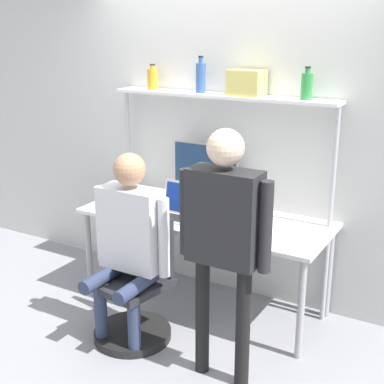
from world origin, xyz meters
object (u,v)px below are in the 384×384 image
at_px(bottle_green, 307,86).
at_px(monitor, 205,171).
at_px(cell_phone, 208,226).
at_px(person_seated, 129,234).
at_px(bottle_blue, 201,77).
at_px(laptop, 179,207).
at_px(bottle_amber, 153,79).
at_px(person_standing, 224,226).
at_px(storage_box, 247,83).
at_px(office_chair, 136,301).

bearing_deg(bottle_green, monitor, -179.92).
height_order(cell_phone, person_seated, person_seated).
bearing_deg(bottle_blue, laptop, -87.64).
xyz_separation_m(bottle_blue, bottle_green, (0.85, 0.00, -0.02)).
distance_m(bottle_amber, bottle_blue, 0.45).
distance_m(person_standing, storage_box, 1.31).
bearing_deg(cell_phone, bottle_amber, 149.87).
xyz_separation_m(cell_phone, bottle_amber, (-0.77, 0.45, 0.99)).
bearing_deg(person_standing, bottle_green, 83.76).
bearing_deg(bottle_amber, bottle_blue, 0.00).
relative_size(office_chair, person_seated, 0.66).
height_order(person_standing, storage_box, storage_box).
distance_m(office_chair, person_seated, 0.53).
distance_m(cell_phone, bottle_green, 1.22).
distance_m(bottle_amber, storage_box, 0.84).
relative_size(office_chair, person_standing, 0.56).
xyz_separation_m(bottle_green, storage_box, (-0.46, 0.00, -0.00)).
relative_size(monitor, person_standing, 0.36).
bearing_deg(person_standing, person_seated, 173.98).
xyz_separation_m(office_chair, person_seated, (-0.01, -0.04, 0.53)).
height_order(laptop, person_seated, person_seated).
relative_size(person_standing, bottle_amber, 7.90).
distance_m(cell_phone, storage_box, 1.10).
height_order(person_seated, person_standing, person_standing).
distance_m(laptop, storage_box, 1.07).
height_order(office_chair, bottle_blue, bottle_blue).
distance_m(monitor, bottle_blue, 0.75).
distance_m(person_standing, bottle_blue, 1.48).
relative_size(laptop, bottle_blue, 1.18).
bearing_deg(laptop, bottle_green, 23.27).
relative_size(monitor, bottle_amber, 2.82).
bearing_deg(office_chair, bottle_blue, 88.63).
distance_m(monitor, cell_phone, 0.59).
distance_m(person_seated, storage_box, 1.42).
distance_m(office_chair, bottle_amber, 1.80).
distance_m(person_standing, bottle_green, 1.27).
relative_size(monitor, cell_phone, 3.87).
distance_m(monitor, person_standing, 1.24).
bearing_deg(monitor, bottle_blue, 178.55).
distance_m(person_seated, bottle_blue, 1.37).
bearing_deg(monitor, person_seated, -94.53).
bearing_deg(monitor, laptop, -95.04).
relative_size(bottle_amber, bottle_green, 0.90).
bearing_deg(laptop, person_standing, -42.76).
height_order(person_seated, bottle_amber, bottle_amber).
xyz_separation_m(laptop, bottle_blue, (-0.01, 0.36, 0.96)).
bearing_deg(monitor, storage_box, 0.20).
height_order(bottle_amber, bottle_green, bottle_green).
relative_size(person_standing, bottle_green, 7.07).
distance_m(cell_phone, office_chair, 0.76).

